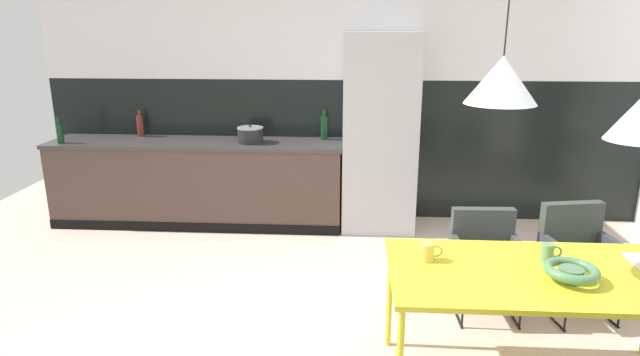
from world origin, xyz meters
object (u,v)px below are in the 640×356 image
object	(u,v)px
refrigerator_column	(380,134)
bottle_vinegar_dark	(60,133)
mug_dark_espresso	(427,252)
bottle_spice_small	(324,127)
fruit_bowl	(571,271)
cooking_pot	(250,135)
armchair_facing_counter	(578,247)
bottle_wine_green	(140,125)
dining_table	(546,279)
armchair_by_stool	(486,250)
pendant_lamp_over_table_near	(502,80)
mug_glass_clear	(548,252)

from	to	relation	value
refrigerator_column	bottle_vinegar_dark	distance (m)	3.23
mug_dark_espresso	bottle_spice_small	size ratio (longest dim) A/B	0.43
fruit_bowl	bottle_vinegar_dark	size ratio (longest dim) A/B	1.05
cooking_pot	armchair_facing_counter	bearing A→B (deg)	-30.93
bottle_wine_green	dining_table	bearing A→B (deg)	-39.62
armchair_by_stool	pendant_lamp_over_table_near	size ratio (longest dim) A/B	0.59
dining_table	mug_glass_clear	world-z (taller)	mug_glass_clear
mug_dark_espresso	bottle_vinegar_dark	world-z (taller)	bottle_vinegar_dark
armchair_by_stool	pendant_lamp_over_table_near	xyz separation A→B (m)	(-0.25, -0.91, 1.30)
refrigerator_column	mug_glass_clear	xyz separation A→B (m)	(0.86, -2.42, -0.19)
refrigerator_column	mug_glass_clear	distance (m)	2.57
bottle_spice_small	refrigerator_column	bearing A→B (deg)	-16.32
armchair_facing_counter	mug_glass_clear	distance (m)	0.98
cooking_pot	bottle_vinegar_dark	size ratio (longest dim) A/B	0.99
armchair_by_stool	bottle_vinegar_dark	world-z (taller)	bottle_vinegar_dark
dining_table	armchair_facing_counter	bearing A→B (deg)	58.74
armchair_facing_counter	bottle_wine_green	distance (m)	4.35
pendant_lamp_over_table_near	dining_table	bearing A→B (deg)	2.94
bottle_wine_green	pendant_lamp_over_table_near	xyz separation A→B (m)	(3.01, -2.79, 0.78)
dining_table	armchair_by_stool	size ratio (longest dim) A/B	2.28
fruit_bowl	mug_glass_clear	distance (m)	0.25
refrigerator_column	armchair_facing_counter	size ratio (longest dim) A/B	2.47
refrigerator_column	mug_dark_espresso	size ratio (longest dim) A/B	14.69
refrigerator_column	cooking_pot	xyz separation A→B (m)	(-1.31, -0.04, -0.02)
bottle_vinegar_dark	pendant_lamp_over_table_near	bearing A→B (deg)	-33.07
cooking_pot	bottle_spice_small	size ratio (longest dim) A/B	0.84
dining_table	pendant_lamp_over_table_near	xyz separation A→B (m)	(-0.34, -0.02, 1.08)
cooking_pot	bottle_wine_green	xyz separation A→B (m)	(-1.24, 0.24, 0.04)
refrigerator_column	bottle_wine_green	size ratio (longest dim) A/B	6.98
fruit_bowl	pendant_lamp_over_table_near	size ratio (longest dim) A/B	0.22
mug_dark_espresso	bottle_spice_small	world-z (taller)	bottle_spice_small
dining_table	cooking_pot	size ratio (longest dim) A/B	6.48
dining_table	mug_dark_espresso	size ratio (longest dim) A/B	12.69
dining_table	armchair_facing_counter	size ratio (longest dim) A/B	2.13
armchair_facing_counter	mug_glass_clear	bearing A→B (deg)	46.66
fruit_bowl	cooking_pot	world-z (taller)	cooking_pot
armchair_by_stool	armchair_facing_counter	xyz separation A→B (m)	(0.66, 0.03, 0.03)
mug_dark_espresso	bottle_vinegar_dark	xyz separation A→B (m)	(-3.39, 2.27, 0.20)
refrigerator_column	cooking_pot	world-z (taller)	refrigerator_column
dining_table	mug_glass_clear	xyz separation A→B (m)	(0.05, 0.14, 0.10)
mug_dark_espresso	cooking_pot	bearing A→B (deg)	121.37
bottle_spice_small	mug_glass_clear	bearing A→B (deg)	-61.17
cooking_pot	pendant_lamp_over_table_near	distance (m)	3.20
cooking_pot	mug_glass_clear	bearing A→B (deg)	-47.79
dining_table	fruit_bowl	xyz separation A→B (m)	(0.09, -0.10, 0.10)
armchair_by_stool	bottle_wine_green	world-z (taller)	bottle_wine_green
bottle_wine_green	armchair_by_stool	bearing A→B (deg)	-30.01
armchair_facing_counter	bottle_spice_small	world-z (taller)	bottle_spice_small
dining_table	bottle_vinegar_dark	distance (m)	4.69
bottle_wine_green	pendant_lamp_over_table_near	bearing A→B (deg)	-42.86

